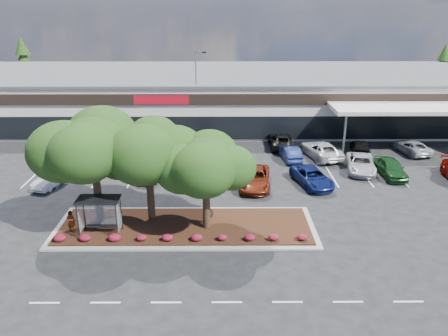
{
  "coord_description": "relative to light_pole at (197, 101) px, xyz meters",
  "views": [
    {
      "loc": [
        0.55,
        -22.89,
        14.87
      ],
      "look_at": [
        0.72,
        8.95,
        2.6
      ],
      "focal_mm": 35.0,
      "sensor_mm": 36.0,
      "label": 1
    }
  ],
  "objects": [
    {
      "name": "ground",
      "position": [
        2.18,
        -25.34,
        -4.37
      ],
      "size": [
        160.0,
        160.0,
        0.0
      ],
      "primitive_type": "plane",
      "color": "black",
      "rests_on": "ground"
    },
    {
      "name": "retail_store",
      "position": [
        2.25,
        8.56,
        -1.21
      ],
      "size": [
        80.4,
        25.2,
        6.25
      ],
      "color": "white",
      "rests_on": "ground"
    },
    {
      "name": "landscape_island",
      "position": [
        0.18,
        -21.34,
        -4.24
      ],
      "size": [
        18.0,
        6.0,
        0.26
      ],
      "color": "#969692",
      "rests_on": "ground"
    },
    {
      "name": "lane_markings",
      "position": [
        2.04,
        -14.92,
        -4.36
      ],
      "size": [
        33.12,
        20.06,
        0.01
      ],
      "color": "silver",
      "rests_on": "ground"
    },
    {
      "name": "shrub_row",
      "position": [
        0.18,
        -23.44,
        -3.86
      ],
      "size": [
        17.0,
        0.8,
        0.5
      ],
      "primitive_type": null,
      "color": "maroon",
      "rests_on": "landscape_island"
    },
    {
      "name": "bus_shelter",
      "position": [
        -5.32,
        -22.4,
        -2.06
      ],
      "size": [
        2.75,
        1.55,
        2.59
      ],
      "color": "black",
      "rests_on": "landscape_island"
    },
    {
      "name": "island_tree_west",
      "position": [
        -5.82,
        -20.84,
        -0.16
      ],
      "size": [
        7.2,
        7.2,
        7.89
      ],
      "primitive_type": null,
      "color": "#1A380D",
      "rests_on": "landscape_island"
    },
    {
      "name": "island_tree_mid",
      "position": [
        -2.32,
        -20.14,
        -0.45
      ],
      "size": [
        6.6,
        6.6,
        7.32
      ],
      "primitive_type": null,
      "color": "#1A380D",
      "rests_on": "landscape_island"
    },
    {
      "name": "island_tree_east",
      "position": [
        1.68,
        -21.64,
        -0.86
      ],
      "size": [
        5.8,
        5.8,
        6.5
      ],
      "primitive_type": null,
      "color": "#1A380D",
      "rests_on": "landscape_island"
    },
    {
      "name": "conifer_north_west",
      "position": [
        -27.82,
        20.66,
        0.63
      ],
      "size": [
        4.4,
        4.4,
        10.0
      ],
      "primitive_type": "cone",
      "color": "#1A380D",
      "rests_on": "ground"
    },
    {
      "name": "conifer_north_east",
      "position": [
        36.18,
        18.66,
        0.13
      ],
      "size": [
        3.96,
        3.96,
        9.0
      ],
      "primitive_type": "cone",
      "color": "#1A380D",
      "rests_on": "ground"
    },
    {
      "name": "person_waiting",
      "position": [
        -7.35,
        -22.28,
        -3.31
      ],
      "size": [
        0.62,
        0.44,
        1.6
      ],
      "primitive_type": "imported",
      "rotation": [
        0.0,
        0.0,
        3.03
      ],
      "color": "#594C47",
      "rests_on": "landscape_island"
    },
    {
      "name": "light_pole",
      "position": [
        0.0,
        0.0,
        0.0
      ],
      "size": [
        1.42,
        0.72,
        9.86
      ],
      "rotation": [
        0.0,
        0.0,
        -0.28
      ],
      "color": "#969692",
      "rests_on": "ground"
    },
    {
      "name": "car_0",
      "position": [
        -11.83,
        -13.79,
        -3.71
      ],
      "size": [
        2.44,
        4.24,
        1.32
      ],
      "primitive_type": "imported",
      "rotation": [
        0.0,
        0.0,
        -0.28
      ],
      "color": "silver",
      "rests_on": "ground"
    },
    {
      "name": "car_1",
      "position": [
        -4.71,
        -9.4,
        -3.54
      ],
      "size": [
        2.8,
        5.14,
        1.66
      ],
      "primitive_type": "imported",
      "rotation": [
        0.0,
        0.0,
        0.18
      ],
      "color": "navy",
      "rests_on": "ground"
    },
    {
      "name": "car_2",
      "position": [
        -3.69,
        -12.04,
        -3.58
      ],
      "size": [
        2.16,
        4.76,
        1.58
      ],
      "primitive_type": "imported",
      "rotation": [
        0.0,
        0.0,
        -0.06
      ],
      "color": "#165022",
      "rests_on": "ground"
    },
    {
      "name": "car_3",
      "position": [
        0.35,
        -9.65,
        -3.6
      ],
      "size": [
        3.4,
        4.88,
        1.54
      ],
      "primitive_type": "imported",
      "rotation": [
        0.0,
        0.0,
        -0.39
      ],
      "color": "#6A2306",
      "rests_on": "ground"
    },
    {
      "name": "car_4",
      "position": [
        5.52,
        -14.03,
        -3.6
      ],
      "size": [
        3.04,
        5.73,
        1.53
      ],
      "primitive_type": "imported",
      "rotation": [
        0.0,
        0.0,
        -0.09
      ],
      "color": "maroon",
      "rests_on": "ground"
    },
    {
      "name": "car_5",
      "position": [
        10.46,
        -13.71,
        -3.66
      ],
      "size": [
        3.56,
        5.55,
        1.42
      ],
      "primitive_type": "imported",
      "rotation": [
        0.0,
        0.0,
        0.25
      ],
      "color": "navy",
      "rests_on": "ground"
    },
    {
      "name": "car_6",
      "position": [
        15.6,
        -10.49,
        -3.63
      ],
      "size": [
        3.41,
        5.66,
        1.47
      ],
      "primitive_type": "imported",
      "rotation": [
        0.0,
        0.0,
        -0.19
      ],
      "color": "silver",
      "rests_on": "ground"
    },
    {
      "name": "car_7",
      "position": [
        17.92,
        -11.74,
        -3.57
      ],
      "size": [
        1.96,
        4.7,
        1.59
      ],
      "primitive_type": "imported",
      "rotation": [
        0.0,
        0.0,
        0.02
      ],
      "color": "#154219",
      "rests_on": "ground"
    },
    {
      "name": "car_9",
      "position": [
        -6.58,
        -4.36,
        -3.66
      ],
      "size": [
        3.06,
        4.48,
        1.41
      ],
      "primitive_type": "imported",
      "rotation": [
        0.0,
        0.0,
        2.77
      ],
      "color": "#194E1C",
      "rests_on": "ground"
    },
    {
      "name": "car_10",
      "position": [
        -8.48,
        -7.81,
        -3.53
      ],
      "size": [
        3.21,
        6.09,
        1.68
      ],
      "primitive_type": "imported",
      "rotation": [
        0.0,
        0.0,
        3.29
      ],
      "color": "#7E1C00",
      "rests_on": "ground"
    },
    {
      "name": "car_11",
      "position": [
        -5.11,
        -3.77,
        -3.68
      ],
      "size": [
        2.6,
        4.99,
        1.38
      ],
      "primitive_type": "imported",
      "rotation": [
        0.0,
        0.0,
        3.29
      ],
      "color": "#A3A7AF",
      "rests_on": "ground"
    },
    {
      "name": "car_12",
      "position": [
        0.71,
        -2.94,
        -3.63
      ],
      "size": [
        2.39,
        4.54,
        1.47
      ],
      "primitive_type": "imported",
      "rotation": [
        0.0,
        0.0,
        3.3
      ],
      "color": "black",
      "rests_on": "ground"
    },
    {
      "name": "car_13",
      "position": [
        9.13,
        -3.36,
        -3.62
      ],
      "size": [
        2.5,
        5.37,
        1.49
      ],
      "primitive_type": "imported",
      "rotation": [
        0.0,
        0.0,
        3.14
      ],
      "color": "black",
      "rests_on": "ground"
    },
    {
      "name": "car_14",
      "position": [
        9.48,
        -7.37,
        -3.65
      ],
      "size": [
        2.03,
        4.48,
        1.43
      ],
      "primitive_type": "imported",
      "rotation": [
        0.0,
        0.0,
        3.26
      ],
      "color": "navy",
      "rests_on": "ground"
    },
    {
      "name": "car_15",
      "position": [
        12.72,
        -6.66,
        -3.56
      ],
      "size": [
        3.93,
        6.25,
        1.61
      ],
      "primitive_type": "imported",
      "rotation": [
        0.0,
        0.0,
        3.37
      ],
      "color": "#B5B5B5",
      "rests_on": "ground"
    },
    {
      "name": "car_16",
      "position": [
        17.04,
        -5.5,
        -3.68
      ],
      "size": [
        2.96,
        5.03,
        1.37
      ],
      "primitive_type": "imported",
      "rotation": [
        0.0,
        0.0,
        2.91
      ],
      "color": "black",
      "rests_on": "ground"
    },
    {
      "name": "car_17",
      "position": [
        22.44,
        -5.36,
        -3.69
      ],
      "size": [
        3.0,
        5.15,
        1.35
      ],
      "primitive_type": "imported",
      "rotation": [
        0.0,
        0.0,
        3.31
      ],
      "color": "#AAB1B6",
      "rests_on": "ground"
    }
  ]
}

